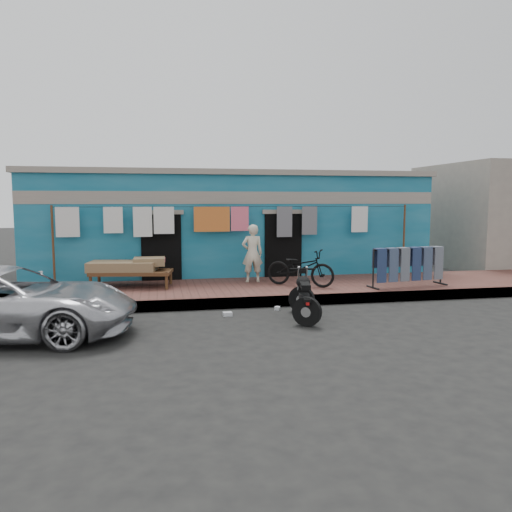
{
  "coord_description": "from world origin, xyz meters",
  "views": [
    {
      "loc": [
        -2.3,
        -9.6,
        2.45
      ],
      "look_at": [
        0.0,
        2.0,
        1.15
      ],
      "focal_mm": 35.0,
      "sensor_mm": 36.0,
      "label": 1
    }
  ],
  "objects_px": {
    "jeans_rack": "(408,266)",
    "motorcycle": "(304,295)",
    "car": "(5,301)",
    "bicycle": "(300,264)",
    "charpoy": "(132,273)",
    "seated_person": "(252,253)"
  },
  "relations": [
    {
      "from": "charpoy",
      "to": "bicycle",
      "type": "bearing_deg",
      "value": -9.19
    },
    {
      "from": "motorcycle",
      "to": "jeans_rack",
      "type": "height_order",
      "value": "jeans_rack"
    },
    {
      "from": "seated_person",
      "to": "charpoy",
      "type": "height_order",
      "value": "seated_person"
    },
    {
      "from": "car",
      "to": "motorcycle",
      "type": "bearing_deg",
      "value": -79.77
    },
    {
      "from": "motorcycle",
      "to": "car",
      "type": "bearing_deg",
      "value": -165.25
    },
    {
      "from": "car",
      "to": "bicycle",
      "type": "relative_size",
      "value": 2.6
    },
    {
      "from": "jeans_rack",
      "to": "motorcycle",
      "type": "bearing_deg",
      "value": -149.78
    },
    {
      "from": "car",
      "to": "seated_person",
      "type": "xyz_separation_m",
      "value": [
        5.24,
        3.72,
        0.38
      ]
    },
    {
      "from": "motorcycle",
      "to": "charpoy",
      "type": "distance_m",
      "value": 4.89
    },
    {
      "from": "car",
      "to": "jeans_rack",
      "type": "distance_m",
      "value": 9.37
    },
    {
      "from": "jeans_rack",
      "to": "charpoy",
      "type": "bearing_deg",
      "value": 169.76
    },
    {
      "from": "seated_person",
      "to": "motorcycle",
      "type": "xyz_separation_m",
      "value": [
        0.45,
        -3.41,
        -0.53
      ]
    },
    {
      "from": "seated_person",
      "to": "jeans_rack",
      "type": "relative_size",
      "value": 0.71
    },
    {
      "from": "bicycle",
      "to": "car",
      "type": "bearing_deg",
      "value": 149.53
    },
    {
      "from": "seated_person",
      "to": "charpoy",
      "type": "distance_m",
      "value": 3.23
    },
    {
      "from": "seated_person",
      "to": "jeans_rack",
      "type": "bearing_deg",
      "value": 160.37
    },
    {
      "from": "bicycle",
      "to": "charpoy",
      "type": "relative_size",
      "value": 0.8
    },
    {
      "from": "car",
      "to": "jeans_rack",
      "type": "height_order",
      "value": "car"
    },
    {
      "from": "charpoy",
      "to": "jeans_rack",
      "type": "distance_m",
      "value": 7.16
    },
    {
      "from": "bicycle",
      "to": "motorcycle",
      "type": "distance_m",
      "value": 2.66
    },
    {
      "from": "charpoy",
      "to": "car",
      "type": "bearing_deg",
      "value": -119.88
    },
    {
      "from": "car",
      "to": "seated_person",
      "type": "relative_size",
      "value": 2.98
    }
  ]
}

